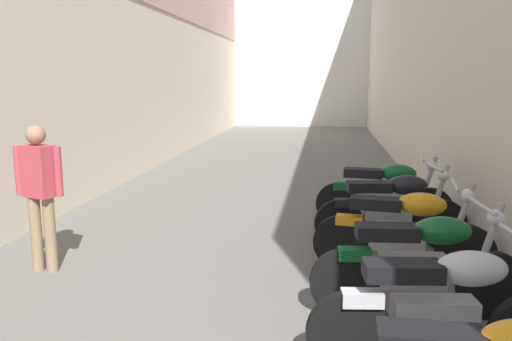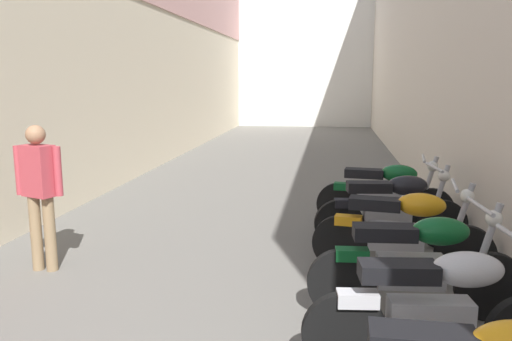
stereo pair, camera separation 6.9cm
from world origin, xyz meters
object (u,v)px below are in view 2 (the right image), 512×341
Objects in this scene: motorcycle_fifth at (418,263)px; motorcycle_eighth at (385,193)px; motorcycle_fourth at (439,308)px; motorcycle_sixth at (402,230)px; pedestrian_further_down at (40,187)px; motorcycle_seventh at (392,208)px.

motorcycle_fifth is 1.00× the size of motorcycle_eighth.
motorcycle_fourth is at bearing -90.00° from motorcycle_fifth.
motorcycle_eighth is (0.00, 1.75, 0.00)m from motorcycle_sixth.
pedestrian_further_down is (-3.78, 1.47, 0.42)m from motorcycle_fourth.
motorcycle_eighth is at bearing 90.00° from motorcycle_seventh.
pedestrian_further_down is (-3.78, -2.12, 0.42)m from motorcycle_eighth.
motorcycle_sixth is 1.00× the size of motorcycle_eighth.
motorcycle_fourth is 1.84m from motorcycle_sixth.
motorcycle_seventh is 1.00× the size of motorcycle_eighth.
motorcycle_fourth is 3.59m from motorcycle_eighth.
motorcycle_fifth is (0.00, 0.88, 0.00)m from motorcycle_fourth.
motorcycle_seventh is (0.00, 0.92, 0.00)m from motorcycle_sixth.
motorcycle_fifth is at bearing 90.00° from motorcycle_fourth.
motorcycle_fourth is 1.18× the size of pedestrian_further_down.
motorcycle_seventh is (-0.00, 2.76, 0.00)m from motorcycle_fourth.
motorcycle_fourth is at bearing -90.00° from motorcycle_eighth.
motorcycle_sixth is 1.00× the size of motorcycle_seventh.
motorcycle_seventh and motorcycle_eighth have the same top height.
motorcycle_fifth is at bearing -90.00° from motorcycle_sixth.
motorcycle_fifth is 1.18× the size of pedestrian_further_down.
motorcycle_seventh is 1.18× the size of pedestrian_further_down.
motorcycle_eighth is at bearing 29.35° from pedestrian_further_down.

